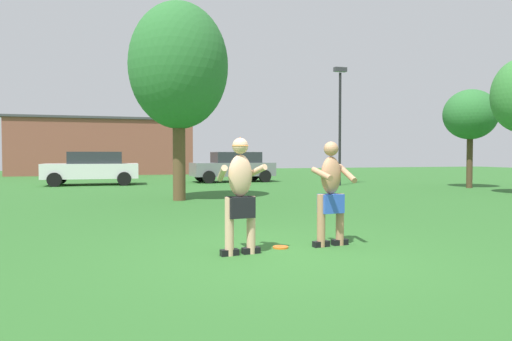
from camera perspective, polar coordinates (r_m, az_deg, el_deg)
The scene contains 10 objects.
ground_plane at distance 6.82m, azimuth 3.62°, elevation -10.24°, with size 80.00×80.00×0.00m, color #2D6628.
player_with_cap at distance 6.66m, azimuth -1.97°, elevation -2.45°, with size 0.71×0.63×1.69m.
player_in_blue at distance 7.38m, azimuth 9.22°, elevation -2.55°, with size 0.62×0.63×1.65m.
frisbee at distance 7.24m, azimuth 3.03°, elevation -9.42°, with size 0.24×0.24×0.03m, color orange.
car_gray_near_post at distance 24.57m, azimuth -2.81°, elevation 0.52°, with size 4.39×2.20×1.58m.
car_white_far_end at distance 23.34m, azimuth -19.48°, elevation 0.33°, with size 4.34×2.10×1.58m.
lamp_post at distance 22.08m, azimuth 10.30°, elevation 6.99°, with size 0.60×0.24×5.50m.
outbuilding_behind_lot at distance 36.91m, azimuth -18.22°, elevation 2.82°, with size 13.06×6.36×4.11m.
tree_right_field at distance 22.13m, azimuth 24.88°, elevation 6.21°, with size 2.25×2.25×4.25m.
tree_behind_players at distance 15.03m, azimuth -9.51°, elevation 12.48°, with size 3.09×3.09×6.20m.
Camera 1 is at (-2.34, -6.24, 1.44)m, focal length 32.49 mm.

